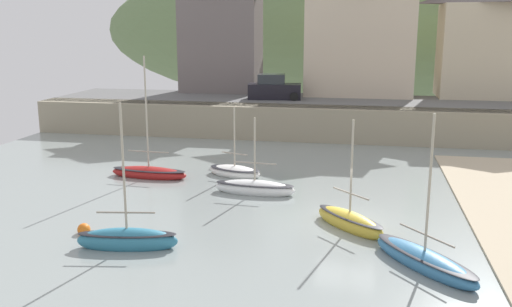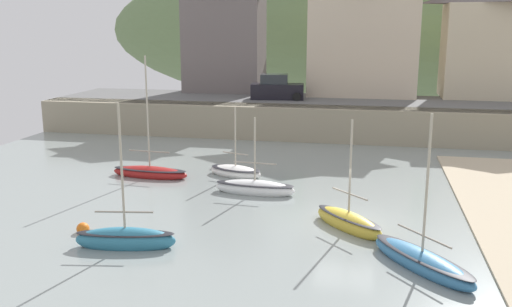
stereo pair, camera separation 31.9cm
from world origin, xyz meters
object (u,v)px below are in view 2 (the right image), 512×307
sailboat_blue_trim (348,221)px  parked_car_near_slipway (277,89)px  sailboat_far_left (422,261)px  motorboat_with_cabin (236,171)px  sailboat_tall_mast (125,239)px  waterfront_building_right (504,36)px  sailboat_nearest_shore (255,188)px  waterfront_building_left (224,24)px  mooring_buoy (83,229)px  waterfront_building_centre (364,23)px  fishing_boat_green (150,172)px

sailboat_blue_trim → parked_car_near_slipway: size_ratio=1.09×
sailboat_far_left → parked_car_near_slipway: size_ratio=1.28×
motorboat_with_cabin → sailboat_far_left: (9.04, -10.45, 0.03)m
motorboat_with_cabin → sailboat_tall_mast: 10.87m
waterfront_building_right → motorboat_with_cabin: bearing=-131.9°
waterfront_building_right → sailboat_nearest_shore: size_ratio=2.34×
waterfront_building_right → sailboat_blue_trim: 29.03m
sailboat_tall_mast → sailboat_nearest_shore: sailboat_tall_mast is taller
waterfront_building_left → parked_car_near_slipway: (5.39, -4.50, -4.98)m
waterfront_building_left → waterfront_building_right: bearing=0.0°
mooring_buoy → waterfront_building_left: bearing=93.5°
waterfront_building_centre → sailboat_far_left: size_ratio=2.11×
waterfront_building_right → sailboat_nearest_shore: (-15.34, -22.09, -6.93)m
waterfront_building_right → sailboat_nearest_shore: waterfront_building_right is taller
sailboat_far_left → mooring_buoy: sailboat_far_left is taller
fishing_boat_green → sailboat_far_left: (13.53, -9.24, -0.00)m
parked_car_near_slipway → fishing_boat_green: bearing=-111.9°
waterfront_building_left → sailboat_blue_trim: (12.03, -26.12, -7.88)m
waterfront_building_right → sailboat_far_left: waterfront_building_right is taller
sailboat_far_left → sailboat_nearest_shore: 10.39m
sailboat_blue_trim → motorboat_with_cabin: 9.58m
waterfront_building_left → motorboat_with_cabin: size_ratio=2.90×
fishing_boat_green → waterfront_building_right: bearing=46.6°
waterfront_building_left → sailboat_tall_mast: size_ratio=2.02×
waterfront_building_right → mooring_buoy: bearing=-126.1°
waterfront_building_left → mooring_buoy: 29.85m
waterfront_building_centre → mooring_buoy: bearing=-109.4°
sailboat_blue_trim → sailboat_far_left: size_ratio=0.85×
motorboat_with_cabin → waterfront_building_left: bearing=124.6°
sailboat_far_left → parked_car_near_slipway: bearing=161.1°
waterfront_building_left → sailboat_tall_mast: (4.04, -29.77, -7.86)m
fishing_boat_green → mooring_buoy: bearing=-82.4°
waterfront_building_right → sailboat_far_left: (-8.03, -29.47, -6.94)m
waterfront_building_right → parked_car_near_slipway: waterfront_building_right is taller
waterfront_building_centre → mooring_buoy: (-10.10, -28.70, -8.10)m
waterfront_building_centre → sailboat_blue_trim: bearing=-89.6°
waterfront_building_right → sailboat_blue_trim: bearing=-112.2°
fishing_boat_green → motorboat_with_cabin: bearing=18.5°
mooring_buoy → waterfront_building_centre: bearing=70.6°
waterfront_building_right → mooring_buoy: 36.22m
fishing_boat_green → sailboat_far_left: size_ratio=1.22×
mooring_buoy → waterfront_building_right: bearing=53.9°
waterfront_building_left → sailboat_blue_trim: waterfront_building_left is taller
waterfront_building_left → fishing_boat_green: bearing=-86.9°
waterfront_building_right → fishing_boat_green: waterfront_building_right is taller
parked_car_near_slipway → waterfront_building_left: bearing=133.5°
motorboat_with_cabin → parked_car_near_slipway: bearing=109.0°
waterfront_building_centre → motorboat_with_cabin: waterfront_building_centre is taller
parked_car_near_slipway → mooring_buoy: size_ratio=8.40×
motorboat_with_cabin → sailboat_far_left: 13.82m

